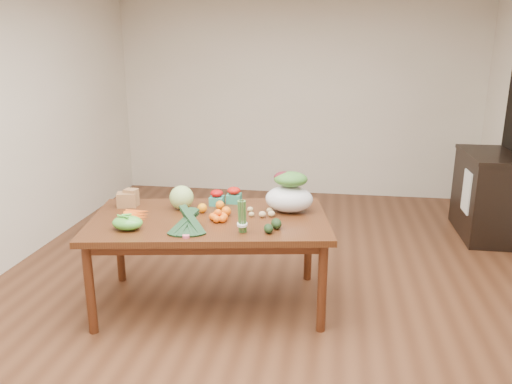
# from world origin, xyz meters

# --- Properties ---
(floor) EXTENTS (6.00, 6.00, 0.00)m
(floor) POSITION_xyz_m (0.00, 0.00, 0.00)
(floor) COLOR brown
(floor) RESTS_ON ground
(room_walls) EXTENTS (5.02, 6.02, 2.70)m
(room_walls) POSITION_xyz_m (0.00, 0.00, 1.35)
(room_walls) COLOR silver
(room_walls) RESTS_ON floor
(dining_table) EXTENTS (2.00, 1.32, 0.75)m
(dining_table) POSITION_xyz_m (-0.43, -0.40, 0.38)
(dining_table) COLOR #452310
(dining_table) RESTS_ON floor
(cabinet) EXTENTS (0.52, 1.02, 0.94)m
(cabinet) POSITION_xyz_m (2.22, 1.60, 0.47)
(cabinet) COLOR black
(cabinet) RESTS_ON floor
(dish_towel) EXTENTS (0.02, 0.28, 0.45)m
(dish_towel) POSITION_xyz_m (1.96, 1.40, 0.55)
(dish_towel) COLOR white
(dish_towel) RESTS_ON cabinet
(paper_bag) EXTENTS (0.23, 0.21, 0.15)m
(paper_bag) POSITION_xyz_m (-1.18, -0.24, 0.82)
(paper_bag) COLOR #A26C48
(paper_bag) RESTS_ON dining_table
(cabbage) EXTENTS (0.20, 0.20, 0.20)m
(cabbage) POSITION_xyz_m (-0.71, -0.23, 0.85)
(cabbage) COLOR #B3DA7E
(cabbage) RESTS_ON dining_table
(strawberry_basket_a) EXTENTS (0.13, 0.13, 0.10)m
(strawberry_basket_a) POSITION_xyz_m (-0.44, -0.07, 0.80)
(strawberry_basket_a) COLOR #B40C0C
(strawberry_basket_a) RESTS_ON dining_table
(strawberry_basket_b) EXTENTS (0.14, 0.14, 0.11)m
(strawberry_basket_b) POSITION_xyz_m (-0.31, 0.01, 0.80)
(strawberry_basket_b) COLOR red
(strawberry_basket_b) RESTS_ON dining_table
(orange_a) EXTENTS (0.08, 0.08, 0.08)m
(orange_a) POSITION_xyz_m (-0.51, -0.30, 0.79)
(orange_a) COLOR #F89F0F
(orange_a) RESTS_ON dining_table
(orange_b) EXTENTS (0.07, 0.07, 0.07)m
(orange_b) POSITION_xyz_m (-0.39, -0.19, 0.79)
(orange_b) COLOR orange
(orange_b) RESTS_ON dining_table
(orange_c) EXTENTS (0.08, 0.08, 0.08)m
(orange_c) POSITION_xyz_m (-0.30, -0.35, 0.79)
(orange_c) COLOR #E3590D
(orange_c) RESTS_ON dining_table
(mandarin_cluster) EXTENTS (0.21, 0.21, 0.09)m
(mandarin_cluster) POSITION_xyz_m (-0.35, -0.46, 0.80)
(mandarin_cluster) COLOR #FF570F
(mandarin_cluster) RESTS_ON dining_table
(carrots) EXTENTS (0.26, 0.28, 0.03)m
(carrots) POSITION_xyz_m (-1.02, -0.47, 0.76)
(carrots) COLOR orange
(carrots) RESTS_ON dining_table
(snap_pea_bag) EXTENTS (0.23, 0.17, 0.10)m
(snap_pea_bag) POSITION_xyz_m (-0.96, -0.76, 0.80)
(snap_pea_bag) COLOR green
(snap_pea_bag) RESTS_ON dining_table
(kale_bunch) EXTENTS (0.38, 0.45, 0.16)m
(kale_bunch) POSITION_xyz_m (-0.50, -0.75, 0.83)
(kale_bunch) COLOR #163220
(kale_bunch) RESTS_ON dining_table
(asparagus_bundle) EXTENTS (0.10, 0.13, 0.26)m
(asparagus_bundle) POSITION_xyz_m (-0.11, -0.70, 0.88)
(asparagus_bundle) COLOR #46843C
(asparagus_bundle) RESTS_ON dining_table
(potato_a) EXTENTS (0.05, 0.04, 0.04)m
(potato_a) POSITION_xyz_m (-0.10, -0.33, 0.77)
(potato_a) COLOR tan
(potato_a) RESTS_ON dining_table
(potato_b) EXTENTS (0.06, 0.05, 0.05)m
(potato_b) POSITION_xyz_m (-0.01, -0.34, 0.77)
(potato_b) COLOR #D6B87B
(potato_b) RESTS_ON dining_table
(potato_c) EXTENTS (0.05, 0.05, 0.04)m
(potato_c) POSITION_xyz_m (0.03, -0.22, 0.77)
(potato_c) COLOR tan
(potato_c) RESTS_ON dining_table
(potato_d) EXTENTS (0.05, 0.05, 0.04)m
(potato_d) POSITION_xyz_m (-0.13, -0.22, 0.77)
(potato_d) COLOR tan
(potato_d) RESTS_ON dining_table
(potato_e) EXTENTS (0.06, 0.05, 0.05)m
(potato_e) POSITION_xyz_m (0.05, -0.31, 0.77)
(potato_e) COLOR tan
(potato_e) RESTS_ON dining_table
(avocado_a) EXTENTS (0.09, 0.11, 0.07)m
(avocado_a) POSITION_xyz_m (0.08, -0.67, 0.78)
(avocado_a) COLOR black
(avocado_a) RESTS_ON dining_table
(avocado_b) EXTENTS (0.11, 0.13, 0.08)m
(avocado_b) POSITION_xyz_m (0.12, -0.57, 0.79)
(avocado_b) COLOR black
(avocado_b) RESTS_ON dining_table
(salad_bag) EXTENTS (0.43, 0.35, 0.30)m
(salad_bag) POSITION_xyz_m (0.18, -0.16, 0.90)
(salad_bag) COLOR white
(salad_bag) RESTS_ON dining_table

